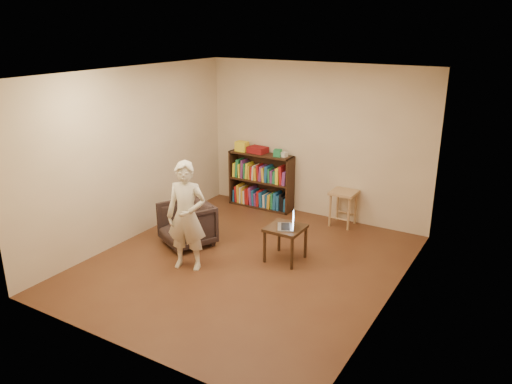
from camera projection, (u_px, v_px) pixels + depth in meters
The scene contains 15 objects.
floor at pixel (245, 264), 6.96m from camera, with size 4.50×4.50×0.00m, color #4F2919.
ceiling at pixel (243, 73), 6.12m from camera, with size 4.50×4.50×0.00m, color white.
wall_back at pixel (315, 141), 8.37m from camera, with size 4.00×4.00×0.00m, color beige.
wall_left at pixel (132, 155), 7.51m from camera, with size 4.50×4.50×0.00m, color beige.
wall_right at pixel (396, 201), 5.57m from camera, with size 4.50×4.50×0.00m, color beige.
bookshelf at pixel (261, 184), 8.98m from camera, with size 1.20×0.30×1.00m.
box_yellow at pixel (242, 146), 8.93m from camera, with size 0.21×0.16×0.18m, color yellow.
red_cloth at pixel (258, 150), 8.83m from camera, with size 0.32×0.24×0.11m, color maroon.
box_green at pixel (278, 153), 8.58m from camera, with size 0.12×0.12×0.12m, color #217C49.
box_white at pixel (284, 154), 8.56m from camera, with size 0.10×0.10×0.08m, color silver.
stool at pixel (344, 198), 8.15m from camera, with size 0.41×0.41×0.59m.
armchair at pixel (187, 224), 7.47m from camera, with size 0.69×0.71×0.65m, color black.
side_table at pixel (285, 232), 6.95m from camera, with size 0.49×0.49×0.50m.
laptop at pixel (289, 224), 6.87m from camera, with size 0.35×0.38×0.23m.
person at pixel (187, 216), 6.63m from camera, with size 0.55×0.36×1.50m, color beige.
Camera 1 is at (3.34, -5.30, 3.20)m, focal length 35.00 mm.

